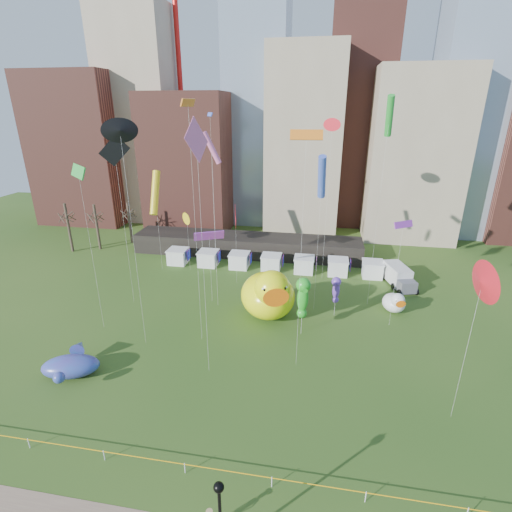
% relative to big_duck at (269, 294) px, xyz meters
% --- Properties ---
extents(ground, '(160.00, 160.00, 0.00)m').
position_rel_big_duck_xyz_m(ground, '(-2.62, -21.80, -3.09)').
color(ground, '#244A17').
rests_on(ground, ground).
extents(skyline, '(101.00, 23.00, 68.00)m').
position_rel_big_duck_xyz_m(skyline, '(-0.38, 39.26, 18.35)').
color(skyline, brown).
rests_on(skyline, ground).
extents(pavilion, '(38.00, 6.00, 3.20)m').
position_rel_big_duck_xyz_m(pavilion, '(-6.62, 20.20, -1.49)').
color(pavilion, black).
rests_on(pavilion, ground).
extents(vendor_tents, '(33.24, 2.80, 2.40)m').
position_rel_big_duck_xyz_m(vendor_tents, '(-1.61, 14.20, -1.98)').
color(vendor_tents, white).
rests_on(vendor_tents, ground).
extents(bare_trees, '(8.44, 6.44, 8.50)m').
position_rel_big_duck_xyz_m(bare_trees, '(-32.79, 18.74, 0.92)').
color(bare_trees, '#382B21').
rests_on(bare_trees, ground).
extents(caution_tape, '(50.00, 0.06, 0.90)m').
position_rel_big_duck_xyz_m(caution_tape, '(-2.62, -21.80, -2.41)').
color(caution_tape, white).
rests_on(caution_tape, ground).
extents(big_duck, '(8.47, 9.58, 6.72)m').
position_rel_big_duck_xyz_m(big_duck, '(0.00, 0.00, 0.00)').
color(big_duck, '#F9FF0D').
rests_on(big_duck, ground).
extents(small_duck, '(3.29, 3.94, 2.82)m').
position_rel_big_duck_xyz_m(small_duck, '(14.92, 3.88, -1.79)').
color(small_duck, white).
rests_on(small_duck, ground).
extents(seahorse_green, '(1.86, 2.19, 6.82)m').
position_rel_big_duck_xyz_m(seahorse_green, '(4.08, -3.04, 1.76)').
color(seahorse_green, silver).
rests_on(seahorse_green, ground).
extents(seahorse_purple, '(1.40, 1.60, 5.09)m').
position_rel_big_duck_xyz_m(seahorse_purple, '(7.74, 1.66, 0.62)').
color(seahorse_purple, silver).
rests_on(seahorse_purple, ground).
extents(whale_inflatable, '(5.78, 6.63, 2.30)m').
position_rel_big_duck_xyz_m(whale_inflatable, '(-16.61, -13.61, -2.04)').
color(whale_inflatable, '#4A348F').
rests_on(whale_inflatable, ground).
extents(lamppost, '(0.58, 0.58, 5.52)m').
position_rel_big_duck_xyz_m(lamppost, '(1.13, -26.23, 0.29)').
color(lamppost, black).
rests_on(lamppost, footpath).
extents(box_truck, '(3.99, 6.77, 2.71)m').
position_rel_big_duck_xyz_m(box_truck, '(16.64, 11.83, -1.69)').
color(box_truck, silver).
rests_on(box_truck, ground).
extents(kite_0, '(0.53, 2.87, 13.52)m').
position_rel_big_duck_xyz_m(kite_0, '(16.88, -13.14, 9.00)').
color(kite_0, silver).
rests_on(kite_0, ground).
extents(kite_1, '(0.75, 3.40, 22.85)m').
position_rel_big_duck_xyz_m(kite_1, '(-4.17, -10.83, 17.72)').
color(kite_1, silver).
rests_on(kite_1, ground).
extents(kite_2, '(3.10, 1.58, 20.60)m').
position_rel_big_duck_xyz_m(kite_2, '(-17.69, 0.91, 15.54)').
color(kite_2, silver).
rests_on(kite_2, ground).
extents(kite_3, '(3.30, 3.05, 18.15)m').
position_rel_big_duck_xyz_m(kite_3, '(-18.26, -5.37, 14.40)').
color(kite_3, silver).
rests_on(kite_3, ground).
extents(kite_4, '(1.25, 3.71, 14.99)m').
position_rel_big_duck_xyz_m(kite_4, '(-18.30, 11.64, 8.79)').
color(kite_4, silver).
rests_on(kite_4, ground).
extents(kite_5, '(1.00, 2.99, 18.82)m').
position_rel_big_duck_xyz_m(kite_5, '(5.28, 2.81, 13.22)').
color(kite_5, silver).
rests_on(kite_5, ground).
extents(kite_6, '(2.55, 0.49, 21.84)m').
position_rel_big_duck_xyz_m(kite_6, '(3.97, -8.60, 18.13)').
color(kite_6, silver).
rests_on(kite_6, ground).
extents(kite_7, '(3.51, 2.05, 9.44)m').
position_rel_big_duck_xyz_m(kite_7, '(-7.76, 2.76, 5.78)').
color(kite_7, silver).
rests_on(kite_7, ground).
extents(kite_8, '(1.52, 0.90, 22.14)m').
position_rel_big_duck_xyz_m(kite_8, '(6.13, 12.12, 18.14)').
color(kite_8, silver).
rests_on(kite_8, ground).
extents(kite_9, '(2.16, 1.23, 21.06)m').
position_rel_big_duck_xyz_m(kite_9, '(-6.73, 1.84, 16.17)').
color(kite_9, silver).
rests_on(kite_9, ground).
extents(kite_10, '(1.87, 1.41, 22.60)m').
position_rel_big_duck_xyz_m(kite_10, '(-12.11, -7.59, 18.42)').
color(kite_10, silver).
rests_on(kite_10, ground).
extents(kite_11, '(1.20, 2.65, 24.71)m').
position_rel_big_duck_xyz_m(kite_11, '(11.96, 5.37, 19.42)').
color(kite_11, silver).
rests_on(kite_11, ground).
extents(kite_12, '(1.37, 1.46, 9.02)m').
position_rel_big_duck_xyz_m(kite_12, '(-13.95, 12.09, 5.03)').
color(kite_12, silver).
rests_on(kite_12, ground).
extents(kite_13, '(1.15, 1.49, 22.76)m').
position_rel_big_duck_xyz_m(kite_13, '(-9.68, 11.77, 18.79)').
color(kite_13, silver).
rests_on(kite_13, ground).
extents(kite_14, '(0.72, 2.16, 24.14)m').
position_rel_big_duck_xyz_m(kite_14, '(-6.43, -5.86, 20.31)').
color(kite_14, silver).
rests_on(kite_14, ground).
extents(kite_15, '(2.14, 1.58, 12.43)m').
position_rel_big_duck_xyz_m(kite_15, '(13.95, 0.55, 8.89)').
color(kite_15, silver).
rests_on(kite_15, ground).
extents(kite_16, '(0.88, 3.23, 11.43)m').
position_rel_big_duck_xyz_m(kite_16, '(-5.84, 8.77, 6.60)').
color(kite_16, silver).
rests_on(kite_16, ground).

